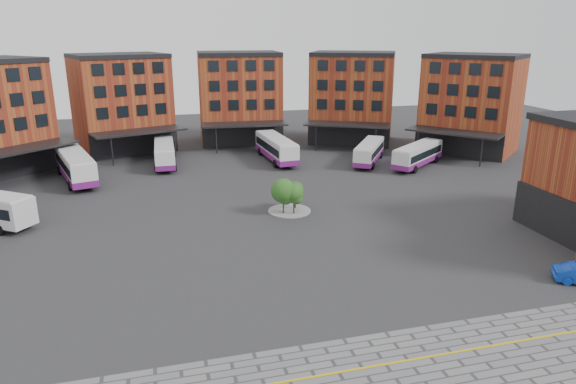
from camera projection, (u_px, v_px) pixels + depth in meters
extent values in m
plane|color=#28282B|center=(304.00, 262.00, 41.45)|extent=(160.00, 160.00, 0.00)
cube|color=gold|center=(408.00, 360.00, 29.03)|extent=(26.00, 0.15, 0.02)
cube|color=black|center=(15.00, 162.00, 64.67)|extent=(10.00, 9.07, 4.00)
cube|color=black|center=(6.00, 105.00, 62.40)|extent=(8.60, 7.77, 8.00)
cube|color=black|center=(23.00, 149.00, 62.84)|extent=(12.61, 11.97, 0.25)
cylinder|color=black|center=(67.00, 159.00, 66.14)|extent=(0.20, 0.20, 4.00)
cube|color=#9C4822|center=(122.00, 105.00, 78.41)|extent=(15.55, 13.69, 14.00)
cube|color=black|center=(135.00, 142.00, 76.07)|extent=(12.45, 4.71, 4.00)
cube|color=black|center=(117.00, 56.00, 76.21)|extent=(15.65, 13.97, 0.60)
cube|color=black|center=(131.00, 93.00, 73.75)|extent=(10.87, 3.87, 8.00)
cube|color=black|center=(139.00, 132.00, 73.61)|extent=(13.72, 8.39, 0.25)
cylinder|color=black|center=(112.00, 151.00, 70.37)|extent=(0.20, 0.20, 4.00)
cylinder|color=black|center=(175.00, 144.00, 75.20)|extent=(0.20, 0.20, 4.00)
cube|color=#9C4822|center=(239.00, 99.00, 85.20)|extent=(13.67, 10.88, 14.00)
cube|color=black|center=(243.00, 134.00, 82.17)|extent=(13.00, 1.41, 4.00)
cube|color=black|center=(238.00, 53.00, 83.01)|extent=(13.69, 11.18, 0.60)
cube|color=black|center=(242.00, 89.00, 79.81)|extent=(11.42, 0.95, 8.00)
cube|color=black|center=(245.00, 124.00, 79.36)|extent=(13.28, 5.30, 0.25)
cylinder|color=black|center=(216.00, 140.00, 77.46)|extent=(0.20, 0.20, 4.00)
cylinder|color=black|center=(276.00, 138.00, 79.10)|extent=(0.20, 0.20, 4.00)
cube|color=#9C4822|center=(352.00, 99.00, 85.00)|extent=(16.12, 14.81, 14.00)
cube|color=black|center=(348.00, 134.00, 81.99)|extent=(11.81, 6.35, 4.00)
cube|color=black|center=(354.00, 54.00, 82.81)|extent=(16.26, 15.08, 0.60)
cube|color=black|center=(350.00, 89.00, 79.63)|extent=(10.26, 5.33, 8.00)
cube|color=black|center=(347.00, 124.00, 79.20)|extent=(13.58, 9.82, 0.25)
cylinder|color=black|center=(316.00, 138.00, 79.03)|extent=(0.20, 0.20, 4.00)
cylinder|color=black|center=(376.00, 141.00, 77.21)|extent=(0.20, 0.20, 4.00)
cube|color=#9C4822|center=(471.00, 105.00, 77.84)|extent=(16.02, 16.39, 14.00)
cube|color=black|center=(458.00, 143.00, 75.56)|extent=(8.74, 10.28, 4.00)
cube|color=black|center=(476.00, 56.00, 75.64)|extent=(16.25, 16.58, 0.60)
cube|color=black|center=(462.00, 94.00, 73.24)|extent=(7.47, 8.86, 8.00)
cube|color=black|center=(454.00, 132.00, 73.13)|extent=(11.73, 12.79, 0.25)
cylinder|color=black|center=(418.00, 144.00, 74.82)|extent=(0.20, 0.20, 4.00)
cylinder|color=black|center=(481.00, 152.00, 69.83)|extent=(0.20, 0.20, 4.00)
cube|color=black|center=(563.00, 221.00, 44.60)|extent=(0.40, 12.00, 4.00)
cylinder|color=gray|center=(289.00, 211.00, 52.98)|extent=(4.40, 4.40, 0.12)
cylinder|color=#332114|center=(283.00, 206.00, 51.99)|extent=(0.14, 0.14, 1.76)
sphere|color=#24571D|center=(283.00, 191.00, 51.51)|extent=(2.49, 2.49, 2.49)
sphere|color=#24571D|center=(286.00, 196.00, 51.58)|extent=(1.74, 1.74, 1.74)
cylinder|color=#332114|center=(295.00, 202.00, 53.53)|extent=(0.14, 0.14, 1.48)
sphere|color=#24571D|center=(295.00, 190.00, 53.13)|extent=(1.76, 1.76, 1.76)
sphere|color=#24571D|center=(298.00, 194.00, 53.17)|extent=(1.23, 1.23, 1.23)
cylinder|color=#332114|center=(294.00, 207.00, 51.88)|extent=(0.14, 0.14, 1.61)
sphere|color=#24571D|center=(294.00, 193.00, 51.45)|extent=(1.85, 1.85, 1.85)
sphere|color=#24571D|center=(296.00, 198.00, 51.50)|extent=(1.29, 1.29, 1.29)
cylinder|color=black|center=(23.00, 220.00, 49.04)|extent=(1.05, 0.88, 1.06)
cube|color=white|center=(75.00, 165.00, 63.20)|extent=(6.24, 12.92, 2.81)
cube|color=black|center=(75.00, 163.00, 63.14)|extent=(6.02, 11.97, 1.09)
cube|color=silver|center=(74.00, 153.00, 62.76)|extent=(5.99, 12.40, 0.14)
cube|color=black|center=(67.00, 153.00, 68.20)|extent=(2.38, 0.79, 1.26)
cube|color=#741A76|center=(76.00, 173.00, 63.50)|extent=(6.29, 12.97, 0.80)
cylinder|color=black|center=(60.00, 171.00, 66.24)|extent=(0.65, 1.20, 1.15)
cylinder|color=black|center=(83.00, 168.00, 67.64)|extent=(0.65, 1.20, 1.15)
cylinder|color=black|center=(70.00, 186.00, 59.63)|extent=(0.65, 1.20, 1.15)
cylinder|color=black|center=(96.00, 182.00, 61.03)|extent=(0.65, 1.20, 1.15)
cube|color=white|center=(164.00, 152.00, 70.76)|extent=(2.75, 11.23, 2.49)
cube|color=black|center=(164.00, 151.00, 70.71)|extent=(2.79, 10.34, 0.97)
cube|color=silver|center=(164.00, 143.00, 70.37)|extent=(2.64, 10.78, 0.12)
cube|color=black|center=(164.00, 143.00, 75.78)|extent=(2.16, 0.16, 1.12)
cube|color=#741A76|center=(165.00, 158.00, 71.03)|extent=(2.79, 11.27, 0.71)
cylinder|color=black|center=(156.00, 156.00, 74.18)|extent=(0.32, 1.02, 1.02)
cylinder|color=black|center=(174.00, 155.00, 74.76)|extent=(0.32, 1.02, 1.02)
cylinder|color=black|center=(156.00, 168.00, 67.55)|extent=(0.32, 1.02, 1.02)
cylinder|color=black|center=(175.00, 167.00, 68.13)|extent=(0.32, 1.02, 1.02)
cube|color=silver|center=(276.00, 147.00, 73.12)|extent=(3.57, 12.22, 2.69)
cube|color=black|center=(276.00, 146.00, 73.06)|extent=(3.56, 11.26, 1.04)
cube|color=silver|center=(276.00, 138.00, 72.70)|extent=(3.43, 11.73, 0.13)
cube|color=black|center=(264.00, 138.00, 78.39)|extent=(2.33, 0.28, 1.21)
cube|color=#741A76|center=(276.00, 154.00, 73.41)|extent=(3.61, 12.26, 0.77)
cylinder|color=black|center=(260.00, 152.00, 76.60)|extent=(0.40, 1.12, 1.10)
cylinder|color=black|center=(277.00, 150.00, 77.44)|extent=(0.40, 1.12, 1.10)
cylinder|color=black|center=(275.00, 164.00, 69.63)|extent=(0.40, 1.12, 1.10)
cylinder|color=black|center=(294.00, 162.00, 70.48)|extent=(0.40, 1.12, 1.10)
cube|color=white|center=(369.00, 151.00, 71.89)|extent=(7.86, 10.02, 2.34)
cube|color=black|center=(369.00, 150.00, 71.84)|extent=(7.44, 9.36, 0.91)
cube|color=silver|center=(370.00, 143.00, 71.52)|extent=(7.54, 9.62, 0.11)
cube|color=black|center=(376.00, 142.00, 76.45)|extent=(1.74, 1.24, 1.05)
cube|color=#741A76|center=(369.00, 157.00, 72.14)|extent=(7.91, 10.07, 0.67)
cylinder|color=black|center=(365.00, 154.00, 75.65)|extent=(0.77, 0.95, 0.95)
cylinder|color=black|center=(381.00, 155.00, 74.90)|extent=(0.77, 0.95, 0.95)
cylinder|color=black|center=(355.00, 164.00, 69.61)|extent=(0.77, 0.95, 0.95)
cylinder|color=black|center=(373.00, 166.00, 68.86)|extent=(0.77, 0.95, 0.95)
cube|color=silver|center=(418.00, 154.00, 69.97)|extent=(10.16, 8.60, 2.43)
cube|color=black|center=(418.00, 153.00, 69.91)|extent=(9.50, 8.12, 0.94)
cube|color=silver|center=(419.00, 145.00, 69.59)|extent=(9.75, 8.26, 0.12)
cube|color=black|center=(434.00, 146.00, 73.94)|extent=(1.38, 1.74, 1.09)
cube|color=#741A76|center=(417.00, 160.00, 70.23)|extent=(10.21, 8.66, 0.69)
cylinder|color=black|center=(419.00, 157.00, 73.70)|extent=(0.97, 0.84, 0.99)
cylinder|color=black|center=(436.00, 159.00, 72.26)|extent=(0.97, 0.84, 0.99)
cylinder|color=black|center=(398.00, 167.00, 68.43)|extent=(0.97, 0.84, 0.99)
cylinder|color=black|center=(415.00, 170.00, 66.99)|extent=(0.97, 0.84, 0.99)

